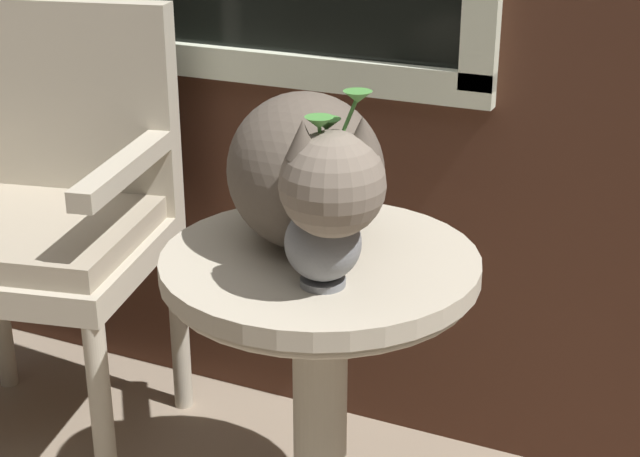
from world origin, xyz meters
name	(u,v)px	position (x,y,z in m)	size (l,w,h in m)	color
wicker_side_table	(320,361)	(0.05, 0.23, 0.42)	(0.55, 0.55, 0.63)	#B2A893
wicker_chair	(43,204)	(-0.66, 0.36, 0.56)	(0.60, 0.58, 0.97)	#B2A893
cat	(309,173)	(0.02, 0.25, 0.77)	(0.45, 0.55, 0.29)	brown
pewter_vase_with_ivy	(324,230)	(0.10, 0.13, 0.72)	(0.13, 0.12, 0.32)	slate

